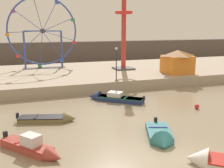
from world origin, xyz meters
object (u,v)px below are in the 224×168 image
object	(u,v)px
mooring_buoy_orange	(197,106)
drop_tower_red_tower	(124,22)
motorboat_faded_red	(34,148)
ferris_wheel_blue_frame	(43,32)
motorboat_navy_blue	(111,98)
motorboat_olive_wood	(52,119)
carnival_booth_orange_canopy	(177,61)
promenade_lamp_near	(116,59)
motorboat_teal_painted	(160,137)

from	to	relation	value
mooring_buoy_orange	drop_tower_red_tower	bearing A→B (deg)	90.50
motorboat_faded_red	ferris_wheel_blue_frame	xyz separation A→B (m)	(3.62, 27.57, 6.34)
motorboat_navy_blue	motorboat_olive_wood	world-z (taller)	motorboat_navy_blue
carnival_booth_orange_canopy	promenade_lamp_near	bearing A→B (deg)	-164.24
drop_tower_red_tower	mooring_buoy_orange	xyz separation A→B (m)	(0.16, -17.84, -7.99)
drop_tower_red_tower	carnival_booth_orange_canopy	distance (m)	9.75
motorboat_teal_painted	motorboat_faded_red	world-z (taller)	motorboat_faded_red
ferris_wheel_blue_frame	motorboat_teal_painted	bearing A→B (deg)	-81.00
motorboat_teal_painted	motorboat_navy_blue	bearing A→B (deg)	-160.45
promenade_lamp_near	mooring_buoy_orange	distance (m)	10.95
motorboat_faded_red	ferris_wheel_blue_frame	size ratio (longest dim) A/B	0.40
motorboat_olive_wood	mooring_buoy_orange	size ratio (longest dim) A/B	10.75
drop_tower_red_tower	carnival_booth_orange_canopy	xyz separation A→B (m)	(5.59, -5.95, -5.33)
motorboat_navy_blue	motorboat_teal_painted	bearing A→B (deg)	129.32
carnival_booth_orange_canopy	mooring_buoy_orange	world-z (taller)	carnival_booth_orange_canopy
motorboat_teal_painted	motorboat_faded_red	bearing A→B (deg)	-74.79
ferris_wheel_blue_frame	mooring_buoy_orange	distance (m)	26.57
motorboat_navy_blue	motorboat_faded_red	bearing A→B (deg)	90.49
ferris_wheel_blue_frame	mooring_buoy_orange	xyz separation A→B (m)	(11.36, -23.13, -6.48)
ferris_wheel_blue_frame	carnival_booth_orange_canopy	size ratio (longest dim) A/B	2.76
motorboat_olive_wood	carnival_booth_orange_canopy	bearing A→B (deg)	46.74
motorboat_olive_wood	mooring_buoy_orange	xyz separation A→B (m)	(13.18, -1.00, -0.01)
motorboat_navy_blue	ferris_wheel_blue_frame	xyz separation A→B (m)	(-4.81, 17.68, 6.39)
motorboat_faded_red	drop_tower_red_tower	size ratio (longest dim) A/B	0.28
motorboat_teal_painted	drop_tower_red_tower	world-z (taller)	drop_tower_red_tower
motorboat_faded_red	promenade_lamp_near	xyz separation A→B (m)	(10.45, 13.74, 3.45)
drop_tower_red_tower	ferris_wheel_blue_frame	bearing A→B (deg)	154.75
motorboat_olive_wood	motorboat_faded_red	distance (m)	5.74
motorboat_teal_painted	carnival_booth_orange_canopy	xyz separation A→B (m)	(12.30, 17.18, 2.64)
motorboat_navy_blue	promenade_lamp_near	xyz separation A→B (m)	(2.02, 3.85, 3.51)
motorboat_teal_painted	motorboat_faded_red	distance (m)	8.17
motorboat_faded_red	promenade_lamp_near	bearing A→B (deg)	105.16
carnival_booth_orange_canopy	motorboat_navy_blue	bearing A→B (deg)	-150.55
ferris_wheel_blue_frame	motorboat_navy_blue	bearing A→B (deg)	-74.80
drop_tower_red_tower	carnival_booth_orange_canopy	world-z (taller)	drop_tower_red_tower
ferris_wheel_blue_frame	mooring_buoy_orange	world-z (taller)	ferris_wheel_blue_frame
motorboat_faded_red	mooring_buoy_orange	distance (m)	15.63
motorboat_navy_blue	motorboat_faded_red	size ratio (longest dim) A/B	1.22
motorboat_navy_blue	motorboat_olive_wood	size ratio (longest dim) A/B	1.13
motorboat_teal_painted	drop_tower_red_tower	xyz separation A→B (m)	(6.71, 23.13, 7.97)
drop_tower_red_tower	mooring_buoy_orange	size ratio (longest dim) A/B	35.24
motorboat_navy_blue	motorboat_teal_painted	size ratio (longest dim) A/B	1.24
motorboat_navy_blue	drop_tower_red_tower	xyz separation A→B (m)	(6.40, 12.40, 7.90)
motorboat_teal_painted	motorboat_olive_wood	bearing A→B (deg)	-113.71
drop_tower_red_tower	motorboat_olive_wood	bearing A→B (deg)	-127.73
motorboat_olive_wood	promenade_lamp_near	world-z (taller)	promenade_lamp_near
promenade_lamp_near	mooring_buoy_orange	world-z (taller)	promenade_lamp_near
motorboat_faded_red	promenade_lamp_near	size ratio (longest dim) A/B	1.11
motorboat_olive_wood	promenade_lamp_near	size ratio (longest dim) A/B	1.19
carnival_booth_orange_canopy	mooring_buoy_orange	xyz separation A→B (m)	(-5.44, -11.89, -2.66)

